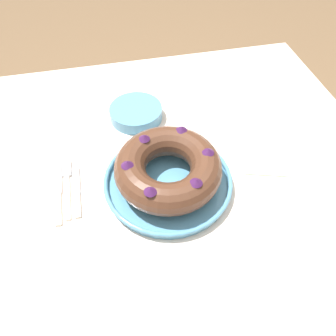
{
  "coord_description": "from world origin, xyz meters",
  "views": [
    {
      "loc": [
        -0.13,
        -0.51,
        1.43
      ],
      "look_at": [
        -0.02,
        0.02,
        0.8
      ],
      "focal_mm": 35.0,
      "sensor_mm": 36.0,
      "label": 1
    }
  ],
  "objects_px": {
    "serving_knife": "(58,195)",
    "side_bowl": "(136,113)",
    "bundt_cake": "(168,168)",
    "fork": "(67,184)",
    "napkin": "(266,163)",
    "serving_dish": "(168,181)",
    "cake_knife": "(77,195)"
  },
  "relations": [
    {
      "from": "serving_dish",
      "to": "bundt_cake",
      "type": "distance_m",
      "value": 0.06
    },
    {
      "from": "fork",
      "to": "serving_dish",
      "type": "bearing_deg",
      "value": -15.45
    },
    {
      "from": "fork",
      "to": "bundt_cake",
      "type": "bearing_deg",
      "value": -15.46
    },
    {
      "from": "serving_knife",
      "to": "napkin",
      "type": "relative_size",
      "value": 1.76
    },
    {
      "from": "serving_knife",
      "to": "serving_dish",
      "type": "bearing_deg",
      "value": -0.35
    },
    {
      "from": "serving_dish",
      "to": "serving_knife",
      "type": "distance_m",
      "value": 0.29
    },
    {
      "from": "serving_knife",
      "to": "napkin",
      "type": "height_order",
      "value": "serving_knife"
    },
    {
      "from": "serving_dish",
      "to": "side_bowl",
      "type": "relative_size",
      "value": 2.04
    },
    {
      "from": "cake_knife",
      "to": "napkin",
      "type": "xyz_separation_m",
      "value": [
        0.53,
        -0.0,
        -0.0
      ]
    },
    {
      "from": "bundt_cake",
      "to": "cake_knife",
      "type": "distance_m",
      "value": 0.25
    },
    {
      "from": "cake_knife",
      "to": "napkin",
      "type": "bearing_deg",
      "value": 6.24
    },
    {
      "from": "serving_knife",
      "to": "napkin",
      "type": "bearing_deg",
      "value": 3.55
    },
    {
      "from": "serving_dish",
      "to": "napkin",
      "type": "relative_size",
      "value": 2.67
    },
    {
      "from": "cake_knife",
      "to": "serving_knife",
      "type": "bearing_deg",
      "value": 172.11
    },
    {
      "from": "serving_knife",
      "to": "side_bowl",
      "type": "xyz_separation_m",
      "value": [
        0.25,
        0.26,
        0.02
      ]
    },
    {
      "from": "napkin",
      "to": "cake_knife",
      "type": "bearing_deg",
      "value": 179.75
    },
    {
      "from": "fork",
      "to": "napkin",
      "type": "bearing_deg",
      "value": -7.81
    },
    {
      "from": "side_bowl",
      "to": "napkin",
      "type": "height_order",
      "value": "side_bowl"
    },
    {
      "from": "serving_knife",
      "to": "napkin",
      "type": "distance_m",
      "value": 0.58
    },
    {
      "from": "bundt_cake",
      "to": "cake_knife",
      "type": "relative_size",
      "value": 1.62
    },
    {
      "from": "bundt_cake",
      "to": "fork",
      "type": "height_order",
      "value": "bundt_cake"
    },
    {
      "from": "serving_dish",
      "to": "serving_knife",
      "type": "height_order",
      "value": "serving_dish"
    },
    {
      "from": "cake_knife",
      "to": "side_bowl",
      "type": "height_order",
      "value": "side_bowl"
    },
    {
      "from": "cake_knife",
      "to": "fork",
      "type": "bearing_deg",
      "value": 125.22
    },
    {
      "from": "cake_knife",
      "to": "bundt_cake",
      "type": "bearing_deg",
      "value": 2.99
    },
    {
      "from": "bundt_cake",
      "to": "fork",
      "type": "relative_size",
      "value": 1.4
    },
    {
      "from": "fork",
      "to": "serving_knife",
      "type": "distance_m",
      "value": 0.04
    },
    {
      "from": "fork",
      "to": "serving_knife",
      "type": "bearing_deg",
      "value": -131.34
    },
    {
      "from": "serving_dish",
      "to": "side_bowl",
      "type": "distance_m",
      "value": 0.29
    },
    {
      "from": "serving_dish",
      "to": "cake_knife",
      "type": "xyz_separation_m",
      "value": [
        -0.24,
        0.01,
        -0.01
      ]
    },
    {
      "from": "serving_knife",
      "to": "side_bowl",
      "type": "distance_m",
      "value": 0.36
    },
    {
      "from": "serving_dish",
      "to": "side_bowl",
      "type": "height_order",
      "value": "side_bowl"
    }
  ]
}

